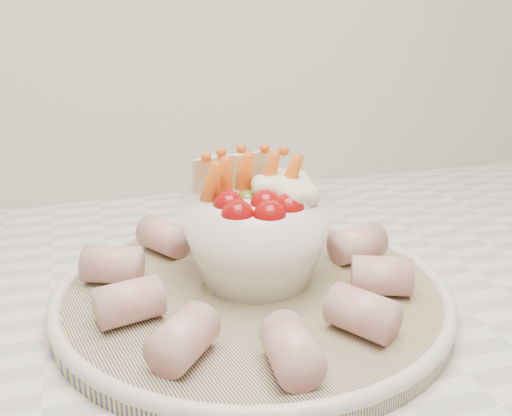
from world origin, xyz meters
name	(u,v)px	position (x,y,z in m)	size (l,w,h in m)	color
serving_platter	(252,292)	(0.17, 1.42, 0.93)	(0.40, 0.40, 0.02)	navy
veggie_bowl	(258,232)	(0.18, 1.44, 0.98)	(0.14, 0.14, 0.11)	white
cured_meat_rolls	(251,270)	(0.17, 1.42, 0.95)	(0.28, 0.28, 0.03)	#B9545E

